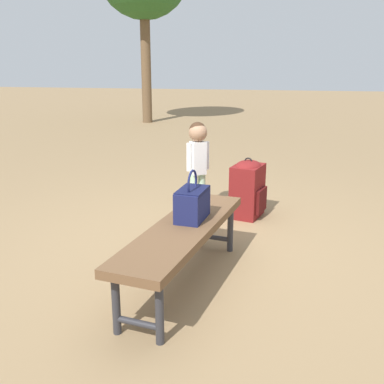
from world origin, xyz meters
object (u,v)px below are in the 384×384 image
Objects in this scene: park_bench at (183,234)px; handbag at (192,203)px; child_standing at (198,152)px; backpack_small at (186,215)px; backpack_large at (248,187)px.

handbag is at bearing -12.57° from park_bench.
child_standing is 0.79m from backpack_small.
child_standing reaches higher than park_bench.
child_standing is at bearing 8.07° from handbag.
backpack_small is at bearing 135.07° from backpack_large.
backpack_small is at bearing 179.58° from child_standing.
park_bench is 4.47× the size of handbag.
backpack_large is 0.77m from backpack_small.
backpack_small is (-0.64, 0.00, -0.47)m from child_standing.
park_bench is 0.25m from handbag.
park_bench is at bearing 167.44° from backpack_large.
handbag is 1.14× the size of backpack_small.
handbag reaches higher than backpack_small.
handbag is at bearing -166.01° from backpack_small.
backpack_large is at bearing -12.56° from park_bench.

